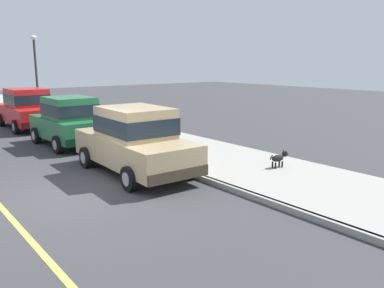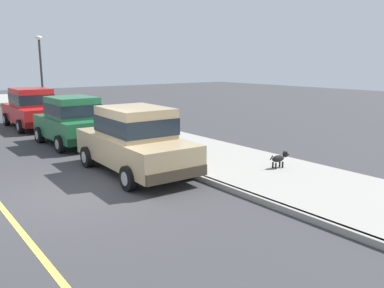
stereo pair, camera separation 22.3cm
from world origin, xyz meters
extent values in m
plane|color=#38383A|center=(0.00, 0.00, 0.00)|extent=(80.00, 80.00, 0.00)
cube|color=gray|center=(3.20, 0.00, 0.07)|extent=(0.16, 64.00, 0.14)
cube|color=#99968E|center=(5.00, 0.00, 0.07)|extent=(3.60, 64.00, 0.14)
cube|color=#E0D64C|center=(-1.60, 0.00, 0.00)|extent=(0.12, 57.60, 0.01)
cube|color=tan|center=(2.16, 0.79, 0.70)|extent=(1.95, 4.56, 0.76)
cube|color=tan|center=(2.16, 0.69, 1.50)|extent=(1.65, 2.15, 0.84)
cube|color=#19232D|center=(2.16, 0.69, 1.44)|extent=(1.69, 2.19, 0.46)
cube|color=#3E3527|center=(2.23, 2.99, 0.46)|extent=(1.77, 0.26, 0.28)
cube|color=#3E3527|center=(2.09, -1.41, 0.46)|extent=(1.77, 0.26, 0.28)
cylinder|color=black|center=(1.31, 2.21, 0.32)|extent=(0.24, 0.65, 0.64)
cylinder|color=#9E9EA3|center=(1.31, 2.21, 0.32)|extent=(0.25, 0.36, 0.35)
cylinder|color=black|center=(3.11, 2.15, 0.32)|extent=(0.24, 0.65, 0.64)
cylinder|color=#9E9EA3|center=(3.11, 2.15, 0.32)|extent=(0.25, 0.36, 0.35)
cylinder|color=black|center=(1.22, -0.58, 0.32)|extent=(0.24, 0.65, 0.64)
cylinder|color=#9E9EA3|center=(1.22, -0.58, 0.32)|extent=(0.25, 0.36, 0.35)
cylinder|color=black|center=(3.02, -0.64, 0.32)|extent=(0.24, 0.65, 0.64)
cylinder|color=#9E9EA3|center=(3.02, -0.64, 0.32)|extent=(0.25, 0.36, 0.35)
cube|color=#EAEACC|center=(1.68, 3.03, 0.81)|extent=(0.28, 0.09, 0.14)
cube|color=#EAEACC|center=(2.79, 3.00, 0.81)|extent=(0.28, 0.09, 0.14)
cube|color=#23663D|center=(2.15, 5.76, 0.70)|extent=(1.76, 3.72, 0.76)
cube|color=#23663D|center=(2.15, 5.51, 1.48)|extent=(1.54, 1.92, 0.80)
cube|color=#19232D|center=(2.15, 5.51, 1.42)|extent=(1.57, 1.96, 0.44)
cube|color=black|center=(2.13, 7.56, 0.46)|extent=(1.69, 0.22, 0.28)
cube|color=black|center=(2.17, 3.96, 0.46)|extent=(1.69, 0.22, 0.28)
cylinder|color=black|center=(1.28, 6.90, 0.32)|extent=(0.23, 0.64, 0.64)
cylinder|color=#9E9EA3|center=(1.28, 6.90, 0.32)|extent=(0.24, 0.35, 0.35)
cylinder|color=black|center=(3.00, 6.92, 0.32)|extent=(0.23, 0.64, 0.64)
cylinder|color=#9E9EA3|center=(3.00, 6.92, 0.32)|extent=(0.24, 0.35, 0.35)
cylinder|color=black|center=(1.30, 4.61, 0.32)|extent=(0.23, 0.64, 0.64)
cylinder|color=#9E9EA3|center=(1.30, 4.61, 0.32)|extent=(0.24, 0.35, 0.35)
cylinder|color=black|center=(3.02, 4.63, 0.32)|extent=(0.23, 0.64, 0.64)
cylinder|color=#9E9EA3|center=(3.02, 4.63, 0.32)|extent=(0.24, 0.35, 0.35)
cube|color=#EAEACC|center=(1.60, 7.59, 0.81)|extent=(0.28, 0.08, 0.14)
cube|color=#EAEACC|center=(2.66, 7.60, 0.81)|extent=(0.28, 0.08, 0.14)
cube|color=red|center=(2.14, 10.95, 0.70)|extent=(1.86, 4.52, 0.76)
cube|color=red|center=(2.14, 10.85, 1.50)|extent=(1.61, 2.12, 0.84)
cube|color=#19232D|center=(2.14, 10.85, 1.44)|extent=(1.65, 2.16, 0.46)
cube|color=#400A0A|center=(2.17, 13.15, 0.46)|extent=(1.77, 0.22, 0.28)
cube|color=#400A0A|center=(2.12, 8.75, 0.46)|extent=(1.77, 0.22, 0.28)
cylinder|color=black|center=(1.26, 12.35, 0.32)|extent=(0.23, 0.64, 0.64)
cylinder|color=#9E9EA3|center=(1.26, 12.35, 0.32)|extent=(0.24, 0.36, 0.35)
cylinder|color=black|center=(3.06, 12.33, 0.32)|extent=(0.23, 0.64, 0.64)
cylinder|color=#9E9EA3|center=(3.06, 12.33, 0.32)|extent=(0.24, 0.36, 0.35)
cylinder|color=black|center=(1.23, 9.56, 0.32)|extent=(0.23, 0.64, 0.64)
cylinder|color=#9E9EA3|center=(1.23, 9.56, 0.32)|extent=(0.24, 0.36, 0.35)
cylinder|color=black|center=(3.03, 9.54, 0.32)|extent=(0.23, 0.64, 0.64)
cylinder|color=#9E9EA3|center=(3.03, 9.54, 0.32)|extent=(0.24, 0.36, 0.35)
cube|color=#EAEACC|center=(1.62, 13.19, 0.81)|extent=(0.28, 0.08, 0.14)
cube|color=#EAEACC|center=(2.73, 13.17, 0.81)|extent=(0.28, 0.08, 0.14)
ellipsoid|color=black|center=(5.45, -1.75, 0.42)|extent=(0.46, 0.24, 0.20)
cylinder|color=black|center=(5.59, -1.70, 0.23)|extent=(0.05, 0.05, 0.18)
cylinder|color=black|center=(5.58, -1.82, 0.23)|extent=(0.05, 0.05, 0.18)
cylinder|color=black|center=(5.32, -1.68, 0.23)|extent=(0.05, 0.05, 0.18)
cylinder|color=black|center=(5.31, -1.80, 0.23)|extent=(0.05, 0.05, 0.18)
sphere|color=black|center=(5.74, -1.78, 0.51)|extent=(0.17, 0.17, 0.17)
ellipsoid|color=black|center=(5.83, -1.78, 0.49)|extent=(0.12, 0.08, 0.06)
cone|color=black|center=(5.73, -1.73, 0.59)|extent=(0.06, 0.06, 0.07)
cone|color=black|center=(5.73, -1.82, 0.59)|extent=(0.06, 0.06, 0.07)
cylinder|color=black|center=(5.19, -1.73, 0.48)|extent=(0.12, 0.05, 0.13)
cylinder|color=#2D2D33|center=(3.55, 13.60, 2.24)|extent=(0.12, 0.12, 4.20)
ellipsoid|color=silver|center=(3.55, 13.60, 4.46)|extent=(0.36, 0.36, 0.20)
camera|label=1|loc=(-3.44, -8.93, 3.17)|focal=36.98mm
camera|label=2|loc=(-3.26, -9.07, 3.17)|focal=36.98mm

